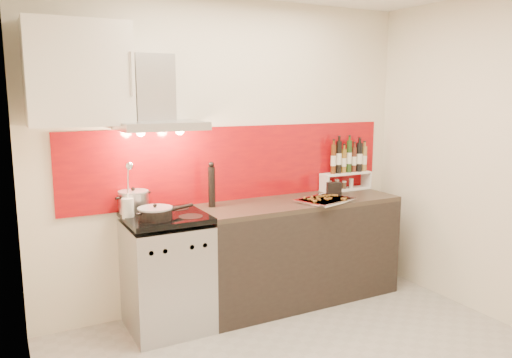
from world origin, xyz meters
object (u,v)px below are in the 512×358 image
pepper_mill (212,185)px  baking_tray (325,200)px  saute_pan (156,213)px  counter (298,250)px  stock_pot (134,202)px  range_stove (167,274)px

pepper_mill → baking_tray: pepper_mill is taller
saute_pan → counter: bearing=4.9°
saute_pan → baking_tray: (1.47, -0.04, -0.04)m
saute_pan → baking_tray: 1.47m
stock_pot → saute_pan: bearing=-72.9°
counter → stock_pot: stock_pot is taller
stock_pot → pepper_mill: 0.63m
counter → baking_tray: (0.17, -0.15, 0.47)m
stock_pot → pepper_mill: pepper_mill is taller
pepper_mill → baking_tray: size_ratio=0.70×
saute_pan → pepper_mill: bearing=23.0°
counter → baking_tray: 0.52m
stock_pot → baking_tray: 1.60m
counter → baking_tray: baking_tray is taller
counter → stock_pot: 1.51m
counter → stock_pot: bearing=172.7°
saute_pan → pepper_mill: (0.53, 0.23, 0.12)m
range_stove → pepper_mill: bearing=15.5°
baking_tray → pepper_mill: bearing=164.3°
saute_pan → baking_tray: saute_pan is taller
counter → saute_pan: 1.40m
range_stove → baking_tray: (1.37, -0.14, 0.47)m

